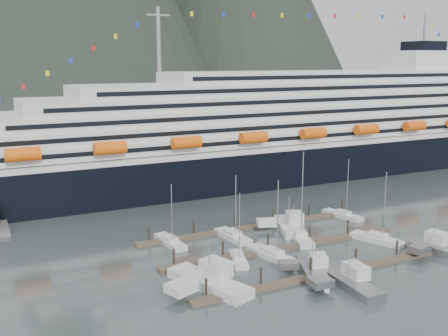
{
  "coord_description": "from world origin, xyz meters",
  "views": [
    {
      "loc": [
        -54.34,
        -72.53,
        33.4
      ],
      "look_at": [
        -8.03,
        22.0,
        11.65
      ],
      "focal_mm": 42.0,
      "sensor_mm": 36.0,
      "label": 1
    }
  ],
  "objects": [
    {
      "name": "trawler_e",
      "position": [
        1.2,
        11.81,
        0.96
      ],
      "size": [
        10.25,
        12.51,
        7.76
      ],
      "rotation": [
        0.0,
        0.0,
        1.23
      ],
      "color": "#B3B3B3",
      "rests_on": "ground"
    },
    {
      "name": "sailboat_d",
      "position": [
        0.44,
        6.61,
        0.45
      ],
      "size": [
        6.72,
        12.32,
        17.54
      ],
      "rotation": [
        0.0,
        0.0,
        1.23
      ],
      "color": "#B3B3B3",
      "rests_on": "ground"
    },
    {
      "name": "sailboat_e",
      "position": [
        -22.82,
        14.43,
        0.4
      ],
      "size": [
        3.3,
        9.71,
        12.07
      ],
      "rotation": [
        0.0,
        0.0,
        1.66
      ],
      "color": "#B3B3B3",
      "rests_on": "ground"
    },
    {
      "name": "sailboat_h",
      "position": [
        12.46,
        -1.46,
        0.44
      ],
      "size": [
        6.55,
        10.4,
        14.05
      ],
      "rotation": [
        0.0,
        0.0,
        1.97
      ],
      "color": "#B3B3B3",
      "rests_on": "ground"
    },
    {
      "name": "sailboat_g",
      "position": [
        16.71,
        14.05,
        0.41
      ],
      "size": [
        4.59,
        9.91,
        13.36
      ],
      "rotation": [
        0.0,
        0.0,
        1.81
      ],
      "color": "#B3B3B3",
      "rests_on": "ground"
    },
    {
      "name": "dock_near",
      "position": [
        -4.93,
        -9.95,
        0.31
      ],
      "size": [
        48.18,
        2.28,
        3.2
      ],
      "color": "#4C4030",
      "rests_on": "ground"
    },
    {
      "name": "trawler_a",
      "position": [
        -24.28,
        -5.85,
        0.99
      ],
      "size": [
        12.02,
        15.17,
        8.11
      ],
      "rotation": [
        0.0,
        0.0,
        1.92
      ],
      "color": "#B3B3B3",
      "rests_on": "ground"
    },
    {
      "name": "sailboat_f",
      "position": [
        -11.09,
        11.91,
        0.43
      ],
      "size": [
        3.62,
        9.87,
        13.12
      ],
      "rotation": [
        0.0,
        0.0,
        1.66
      ],
      "color": "#B3B3B3",
      "rests_on": "ground"
    },
    {
      "name": "dock_mid",
      "position": [
        -4.93,
        3.05,
        0.31
      ],
      "size": [
        48.18,
        2.28,
        3.2
      ],
      "color": "#4C4030",
      "rests_on": "ground"
    },
    {
      "name": "sailboat_b",
      "position": [
        -9.53,
        0.0,
        0.44
      ],
      "size": [
        4.63,
        11.31,
        14.56
      ],
      "rotation": [
        0.0,
        0.0,
        1.74
      ],
      "color": "#B3B3B3",
      "rests_on": "ground"
    },
    {
      "name": "cruise_ship",
      "position": [
        30.03,
        54.94,
        12.04
      ],
      "size": [
        210.0,
        30.4,
        50.3
      ],
      "color": "black",
      "rests_on": "ground"
    },
    {
      "name": "trawler_d",
      "position": [
        17.68,
        -9.73,
        0.91
      ],
      "size": [
        9.47,
        12.47,
        7.13
      ],
      "rotation": [
        0.0,
        0.0,
        1.8
      ],
      "color": "gray",
      "rests_on": "ground"
    },
    {
      "name": "dock_far",
      "position": [
        -4.93,
        16.05,
        0.31
      ],
      "size": [
        48.18,
        2.28,
        3.2
      ],
      "color": "#4C4030",
      "rests_on": "ground"
    },
    {
      "name": "sailboat_a",
      "position": [
        -15.45,
        1.26,
        0.4
      ],
      "size": [
        4.67,
        8.2,
        12.54
      ],
      "rotation": [
        0.0,
        0.0,
        1.25
      ],
      "color": "#B3B3B3",
      "rests_on": "ground"
    },
    {
      "name": "ground",
      "position": [
        0.0,
        0.0,
        0.0
      ],
      "size": [
        1600.0,
        1600.0,
        0.0
      ],
      "primitive_type": "plane",
      "color": "#465352",
      "rests_on": "ground"
    },
    {
      "name": "trawler_b",
      "position": [
        -7.19,
        -8.02,
        0.85
      ],
      "size": [
        8.77,
        10.44,
        6.44
      ],
      "rotation": [
        0.0,
        0.0,
        1.17
      ],
      "color": "gray",
      "rests_on": "ground"
    },
    {
      "name": "trawler_c",
      "position": [
        -5.21,
        -14.49,
        0.87
      ],
      "size": [
        9.36,
        13.29,
        6.71
      ],
      "rotation": [
        0.0,
        0.0,
        1.53
      ],
      "color": "gray",
      "rests_on": "ground"
    }
  ]
}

